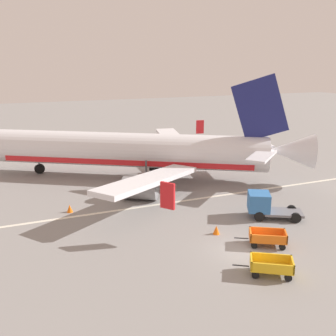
# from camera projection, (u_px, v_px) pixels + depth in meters

# --- Properties ---
(ground_plane) EXTENTS (220.00, 220.00, 0.00)m
(ground_plane) POSITION_uv_depth(u_px,v_px,m) (244.00, 251.00, 26.10)
(ground_plane) COLOR gray
(apron_stripe) EXTENTS (120.00, 0.36, 0.01)m
(apron_stripe) POSITION_uv_depth(u_px,v_px,m) (181.00, 201.00, 35.45)
(apron_stripe) COLOR silver
(apron_stripe) RESTS_ON ground
(airplane) EXTENTS (33.94, 28.34, 11.34)m
(airplane) POSITION_uv_depth(u_px,v_px,m) (137.00, 151.00, 41.81)
(airplane) COLOR silver
(airplane) RESTS_ON ground
(baggage_cart_nearest) EXTENTS (3.41, 2.51, 1.07)m
(baggage_cart_nearest) POSITION_uv_depth(u_px,v_px,m) (271.00, 266.00, 23.06)
(baggage_cart_nearest) COLOR gold
(baggage_cart_nearest) RESTS_ON ground
(baggage_cart_second_in_row) EXTENTS (3.45, 2.46, 1.07)m
(baggage_cart_second_in_row) POSITION_uv_depth(u_px,v_px,m) (267.00, 238.00, 26.76)
(baggage_cart_second_in_row) COLOR orange
(baggage_cart_second_in_row) RESTS_ON ground
(service_truck_beside_carts) EXTENTS (4.75, 3.75, 2.10)m
(service_truck_beside_carts) POSITION_uv_depth(u_px,v_px,m) (265.00, 205.00, 31.53)
(service_truck_beside_carts) COLOR slate
(service_truck_beside_carts) RESTS_ON ground
(traffic_cone_near_plane) EXTENTS (0.51, 0.51, 0.67)m
(traffic_cone_near_plane) POSITION_uv_depth(u_px,v_px,m) (216.00, 230.00, 28.63)
(traffic_cone_near_plane) COLOR orange
(traffic_cone_near_plane) RESTS_ON ground
(traffic_cone_mid_apron) EXTENTS (0.51, 0.51, 0.67)m
(traffic_cone_mid_apron) POSITION_uv_depth(u_px,v_px,m) (70.00, 208.00, 32.81)
(traffic_cone_mid_apron) COLOR orange
(traffic_cone_mid_apron) RESTS_ON ground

